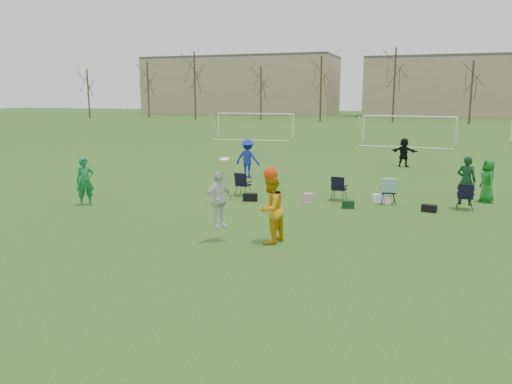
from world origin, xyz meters
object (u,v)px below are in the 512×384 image
at_px(fielder_green_far, 488,181).
at_px(goal_left, 255,119).
at_px(fielder_black, 404,152).
at_px(goal_mid, 409,122).
at_px(fielder_green_near, 85,181).
at_px(center_contest, 255,205).
at_px(fielder_blue, 248,158).

relative_size(fielder_green_far, goal_left, 0.23).
distance_m(fielder_green_far, goal_left, 29.99).
distance_m(fielder_black, goal_mid, 13.00).
xyz_separation_m(fielder_green_near, center_contest, (7.61, -2.54, 0.17)).
distance_m(fielder_green_far, center_contest, 10.46).
bearing_deg(fielder_black, goal_mid, -75.44).
relative_size(fielder_blue, fielder_black, 1.15).
height_order(fielder_black, center_contest, center_contest).
xyz_separation_m(fielder_blue, center_contest, (4.07, -10.59, 0.10)).
xyz_separation_m(fielder_green_far, fielder_black, (-3.55, 9.12, -0.00)).
height_order(fielder_green_near, fielder_green_far, fielder_green_near).
relative_size(fielder_blue, fielder_green_far, 1.15).
bearing_deg(goal_mid, fielder_blue, -105.47).
bearing_deg(fielder_black, center_contest, 92.85).
relative_size(center_contest, goal_mid, 0.32).
relative_size(fielder_black, goal_mid, 0.23).
xyz_separation_m(fielder_green_near, fielder_green_far, (14.30, 5.50, -0.06)).
xyz_separation_m(fielder_black, center_contest, (-3.14, -17.16, 0.23)).
relative_size(fielder_green_far, center_contest, 0.71).
bearing_deg(fielder_green_near, fielder_green_far, -24.89).
bearing_deg(fielder_green_near, fielder_blue, 20.32).
bearing_deg(fielder_black, goal_left, -33.04).
bearing_deg(fielder_green_far, goal_mid, 171.96).
distance_m(fielder_blue, goal_mid, 20.73).
height_order(fielder_blue, goal_mid, goal_mid).
height_order(fielder_blue, fielder_black, fielder_blue).
bearing_deg(goal_mid, fielder_green_near, -106.75).
xyz_separation_m(fielder_green_near, fielder_black, (10.75, 14.62, -0.07)).
bearing_deg(goal_left, goal_mid, -13.13).
distance_m(fielder_green_near, fielder_green_far, 15.32).
bearing_deg(fielder_black, fielder_green_near, 66.89).
distance_m(fielder_blue, center_contest, 11.34).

